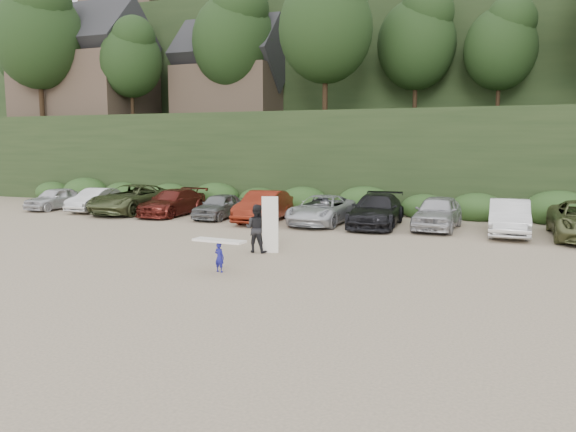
% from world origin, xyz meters
% --- Properties ---
extents(ground, '(120.00, 120.00, 0.00)m').
position_xyz_m(ground, '(0.00, 0.00, 0.00)').
color(ground, tan).
rests_on(ground, ground).
extents(hillside_backdrop, '(90.00, 41.50, 28.00)m').
position_xyz_m(hillside_backdrop, '(-0.26, 35.93, 11.22)').
color(hillside_backdrop, black).
rests_on(hillside_backdrop, ground).
extents(parked_cars, '(33.89, 6.43, 1.65)m').
position_xyz_m(parked_cars, '(0.23, 9.98, 0.77)').
color(parked_cars, silver).
rests_on(parked_cars, ground).
extents(child_surfer, '(1.78, 0.61, 1.05)m').
position_xyz_m(child_surfer, '(0.40, -1.36, 0.71)').
color(child_surfer, navy).
rests_on(child_surfer, ground).
extents(adult_surfer, '(1.34, 0.69, 2.14)m').
position_xyz_m(adult_surfer, '(0.19, 2.05, 0.92)').
color(adult_surfer, black).
rests_on(adult_surfer, ground).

